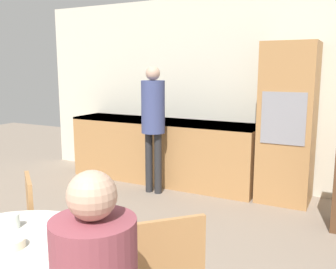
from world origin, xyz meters
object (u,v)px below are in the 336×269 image
(chair_far_left, at_px, (16,229))
(oven_unit, at_px, (287,124))
(person_standing, at_px, (153,115))
(bowl_centre, at_px, (49,223))
(bowl_near, at_px, (11,243))
(cup, at_px, (13,221))

(chair_far_left, bearing_deg, oven_unit, 104.66)
(person_standing, bearing_deg, bowl_centre, -72.48)
(chair_far_left, xyz_separation_m, bowl_near, (0.59, -0.52, 0.25))
(oven_unit, xyz_separation_m, cup, (-0.92, -3.27, -0.20))
(oven_unit, distance_m, bowl_near, 3.52)
(cup, distance_m, bowl_near, 0.25)
(bowl_centre, bearing_deg, oven_unit, 76.83)
(oven_unit, height_order, bowl_centre, oven_unit)
(oven_unit, relative_size, bowl_centre, 13.19)
(chair_far_left, height_order, person_standing, person_standing)
(bowl_near, relative_size, bowl_centre, 0.96)
(bowl_near, bearing_deg, bowl_centre, 91.44)
(oven_unit, distance_m, person_standing, 1.66)
(person_standing, relative_size, bowl_centre, 11.31)
(bowl_near, bearing_deg, chair_far_left, 138.64)
(bowl_near, xyz_separation_m, bowl_centre, (-0.01, 0.27, 0.00))
(oven_unit, bearing_deg, bowl_near, -102.06)
(chair_far_left, height_order, cup, chair_far_left)
(cup, relative_size, bowl_centre, 0.56)
(chair_far_left, distance_m, person_standing, 2.49)
(person_standing, bearing_deg, bowl_near, -73.87)
(oven_unit, bearing_deg, cup, -105.68)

